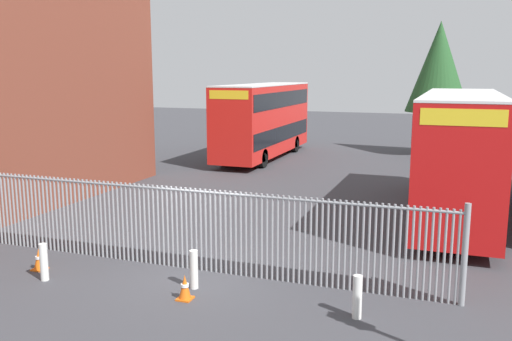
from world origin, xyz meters
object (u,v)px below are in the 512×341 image
Objects in this scene: traffic_cone_by_gate at (185,287)px; traffic_cone_mid_forecourt at (39,259)px; double_decker_bus_near_gate at (459,150)px; bollard_center_front at (194,269)px; double_decker_bus_behind_fence_right at (264,118)px; bollard_near_right at (357,297)px; bollard_near_left at (44,262)px.

traffic_cone_mid_forecourt is (-4.50, 0.40, 0.00)m from traffic_cone_by_gate.
bollard_center_front is at bearing -122.59° from double_decker_bus_near_gate.
traffic_cone_by_gate is at bearing -75.63° from double_decker_bus_behind_fence_right.
double_decker_bus_near_gate is 11.38× the size of bollard_near_right.
bollard_near_right reaches higher than traffic_cone_by_gate.
bollard_near_left is at bearing -86.13° from double_decker_bus_behind_fence_right.
double_decker_bus_behind_fence_right is 11.38× the size of bollard_near_right.
double_decker_bus_behind_fence_right is 20.24m from traffic_cone_mid_forecourt.
bollard_center_front is 1.00× the size of bollard_near_right.
bollard_near_left is at bearing -133.92° from double_decker_bus_near_gate.
bollard_near_right is 3.90m from traffic_cone_by_gate.
double_decker_bus_near_gate is 14.01m from bollard_near_left.
double_decker_bus_behind_fence_right is at bearing 135.95° from double_decker_bus_near_gate.
double_decker_bus_behind_fence_right is 20.79m from bollard_near_left.
double_decker_bus_behind_fence_right is 11.38× the size of bollard_near_left.
traffic_cone_mid_forecourt is at bearing 179.88° from bollard_near_right.
traffic_cone_by_gate is (-5.77, -9.85, -2.13)m from double_decker_bus_near_gate.
double_decker_bus_behind_fence_right is at bearing 92.16° from traffic_cone_mid_forecourt.
double_decker_bus_behind_fence_right is 21.28m from traffic_cone_by_gate.
bollard_center_front is 1.61× the size of traffic_cone_mid_forecourt.
bollard_center_front is (3.76, 0.81, 0.00)m from bollard_near_left.
bollard_center_front reaches higher than traffic_cone_mid_forecourt.
bollard_center_front is 3.98m from bollard_near_right.
bollard_near_left is (-9.62, -9.99, -1.95)m from double_decker_bus_near_gate.
double_decker_bus_near_gate is at bearing 59.64° from traffic_cone_by_gate.
traffic_cone_by_gate is (-3.88, -0.38, -0.19)m from bollard_near_right.
double_decker_bus_behind_fence_right reaches higher than bollard_center_front.
bollard_near_left and bollard_near_right have the same top height.
double_decker_bus_near_gate is at bearing 42.63° from traffic_cone_mid_forecourt.
traffic_cone_by_gate is 1.00× the size of traffic_cone_mid_forecourt.
double_decker_bus_near_gate is 14.11m from traffic_cone_mid_forecourt.
double_decker_bus_behind_fence_right is 22.19m from bollard_near_right.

